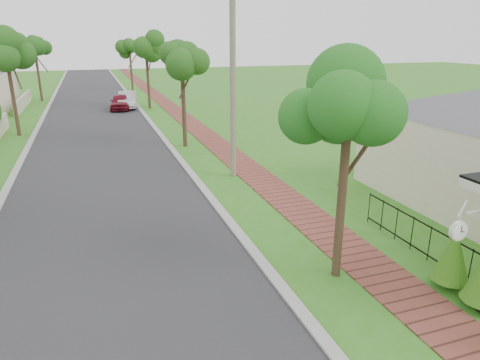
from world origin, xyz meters
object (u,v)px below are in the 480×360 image
utility_pole (233,65)px  parked_car_red (120,102)px  station_clock (460,229)px  near_tree (348,125)px  parked_car_white (128,100)px

utility_pole → parked_car_red: bearing=99.0°
utility_pole → station_clock: bearing=-82.5°
near_tree → station_clock: near_tree is taller
parked_car_white → station_clock: station_clock is taller
near_tree → station_clock: 3.17m
parked_car_white → utility_pole: size_ratio=0.45×
utility_pole → near_tree: bearing=-90.7°
parked_car_white → utility_pole: utility_pole is taller
parked_car_red → utility_pole: size_ratio=0.41×
parked_car_white → station_clock: bearing=-76.1°
parked_car_white → station_clock: (3.89, -31.45, 1.28)m
station_clock → parked_car_red: bearing=98.4°
near_tree → station_clock: (1.49, -2.10, -1.85)m
near_tree → utility_pole: utility_pole is taller
near_tree → parked_car_red: bearing=96.1°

